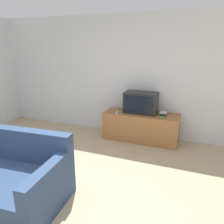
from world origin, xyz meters
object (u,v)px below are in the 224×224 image
book_stack (163,114)px  tv_stand (141,127)px  television (141,102)px  remote_on_stand (117,112)px

book_stack → tv_stand: bearing=-175.4°
television → remote_on_stand: bearing=-153.8°
tv_stand → book_stack: size_ratio=7.12×
television → book_stack: bearing=-4.2°
book_stack → remote_on_stand: bearing=-168.7°
television → book_stack: (0.48, -0.03, -0.19)m
tv_stand → television: size_ratio=2.29×
tv_stand → television: television is taller
book_stack → remote_on_stand: book_stack is taller
television → remote_on_stand: television is taller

